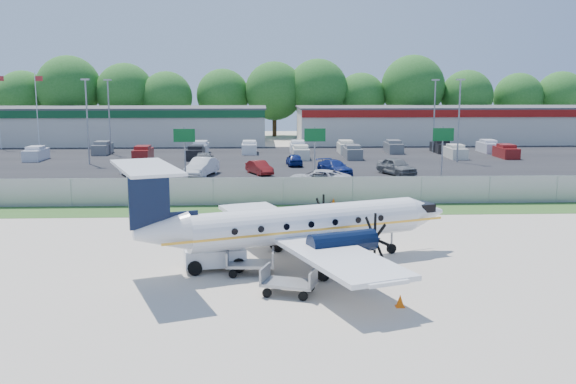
{
  "coord_description": "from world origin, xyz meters",
  "views": [
    {
      "loc": [
        -1.59,
        -31.22,
        8.67
      ],
      "look_at": [
        0.0,
        6.0,
        2.3
      ],
      "focal_mm": 40.0,
      "sensor_mm": 36.0,
      "label": 1
    }
  ],
  "objects_px": {
    "aircraft": "(299,224)",
    "pushback_tug": "(217,253)",
    "baggage_cart_near": "(289,282)",
    "baggage_cart_far": "(250,263)"
  },
  "relations": [
    {
      "from": "pushback_tug",
      "to": "aircraft",
      "type": "bearing_deg",
      "value": 7.45
    },
    {
      "from": "aircraft",
      "to": "baggage_cart_far",
      "type": "xyz_separation_m",
      "value": [
        -2.33,
        -1.52,
        -1.46
      ]
    },
    {
      "from": "baggage_cart_near",
      "to": "aircraft",
      "type": "bearing_deg",
      "value": 81.14
    },
    {
      "from": "aircraft",
      "to": "baggage_cart_far",
      "type": "height_order",
      "value": "aircraft"
    },
    {
      "from": "aircraft",
      "to": "pushback_tug",
      "type": "xyz_separation_m",
      "value": [
        -3.89,
        -0.51,
        -1.27
      ]
    },
    {
      "from": "pushback_tug",
      "to": "baggage_cart_far",
      "type": "xyz_separation_m",
      "value": [
        1.57,
        -1.01,
        -0.19
      ]
    },
    {
      "from": "pushback_tug",
      "to": "baggage_cart_near",
      "type": "bearing_deg",
      "value": -50.96
    },
    {
      "from": "aircraft",
      "to": "pushback_tug",
      "type": "bearing_deg",
      "value": -172.55
    },
    {
      "from": "aircraft",
      "to": "baggage_cart_near",
      "type": "xyz_separation_m",
      "value": [
        -0.69,
        -4.45,
        -1.46
      ]
    },
    {
      "from": "baggage_cart_far",
      "to": "pushback_tug",
      "type": "bearing_deg",
      "value": 147.2
    }
  ]
}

